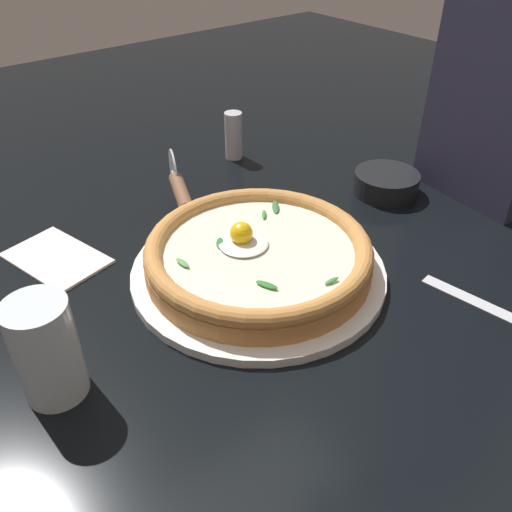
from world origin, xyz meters
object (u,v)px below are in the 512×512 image
Objects in this scene: pizza at (256,255)px; pizza_cutter at (179,187)px; side_bowl at (386,183)px; pepper_shaker at (234,135)px; folded_napkin at (56,257)px; drinking_glass at (48,356)px.

pizza is 1.93× the size of pizza_cutter.
pepper_shaker reaches higher than side_bowl.
pizza_cutter is 0.21m from folded_napkin.
pizza is 2.58× the size of drinking_glass.
folded_napkin is at bearing 72.30° from side_bowl.
pepper_shaker is (0.10, -0.18, 0.01)m from pizza_cutter.
pepper_shaker reaches higher than folded_napkin.
pepper_shaker is (0.31, -0.20, 0.01)m from pizza.
pizza_cutter reaches higher than pizza.
pizza is at bearing 97.59° from side_bowl.
pizza is at bearing 175.21° from pizza_cutter.
side_bowl is at bearing -156.89° from pepper_shaker.
drinking_glass is at bearing 128.25° from pizza_cutter.
pizza_cutter is (0.17, 0.29, 0.02)m from side_bowl.
drinking_glass is 0.24m from folded_napkin.
pepper_shaker is (0.33, -0.48, -0.01)m from drinking_glass.
drinking_glass is 0.58m from pepper_shaker.
pepper_shaker is at bearing -74.60° from folded_napkin.
pepper_shaker is at bearing -55.25° from drinking_glass.
folded_napkin is at bearing 105.40° from pepper_shaker.
side_bowl is 0.59m from drinking_glass.
pepper_shaker reaches higher than pizza_cutter.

